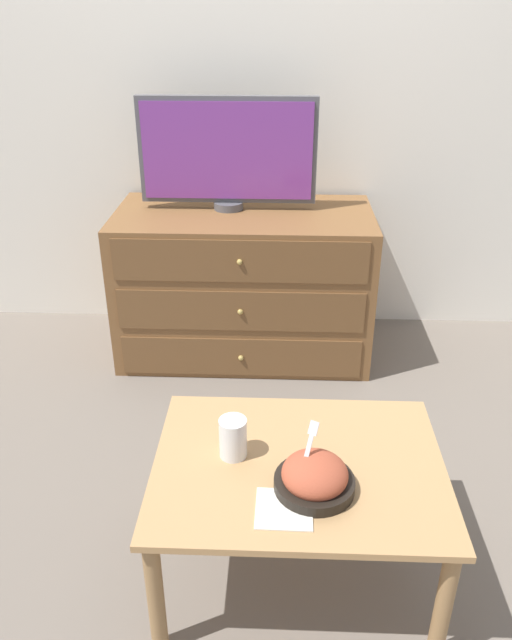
{
  "coord_description": "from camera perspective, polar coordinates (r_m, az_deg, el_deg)",
  "views": [
    {
      "loc": [
        0.15,
        -2.97,
        1.53
      ],
      "look_at": [
        0.08,
        -1.35,
        0.68
      ],
      "focal_mm": 35.0,
      "sensor_mm": 36.0,
      "label": 1
    }
  ],
  "objects": [
    {
      "name": "dresser",
      "position": [
        2.91,
        -1.08,
        3.38
      ],
      "size": [
        1.14,
        0.6,
        0.68
      ],
      "color": "brown",
      "rests_on": "ground_plane"
    },
    {
      "name": "coffee_table",
      "position": [
        1.78,
        3.87,
        -14.35
      ],
      "size": [
        0.79,
        0.61,
        0.4
      ],
      "color": "tan",
      "rests_on": "ground_plane"
    },
    {
      "name": "ground_plane",
      "position": [
        3.34,
        -0.45,
        0.31
      ],
      "size": [
        12.0,
        12.0,
        0.0
      ],
      "primitive_type": "plane",
      "color": "#70665B"
    },
    {
      "name": "drink_cup",
      "position": [
        1.73,
        -2.11,
        -10.9
      ],
      "size": [
        0.08,
        0.08,
        0.12
      ],
      "color": "#9E6638",
      "rests_on": "coffee_table"
    },
    {
      "name": "tv",
      "position": [
        2.77,
        -2.61,
        15.06
      ],
      "size": [
        0.77,
        0.13,
        0.48
      ],
      "color": "#515156",
      "rests_on": "dresser"
    },
    {
      "name": "takeout_bowl",
      "position": [
        1.64,
        5.38,
        -14.12
      ],
      "size": [
        0.21,
        0.21,
        0.18
      ],
      "color": "black",
      "rests_on": "coffee_table"
    },
    {
      "name": "napkin",
      "position": [
        1.61,
        2.57,
        -16.88
      ],
      "size": [
        0.14,
        0.14,
        0.0
      ],
      "color": "silver",
      "rests_on": "coffee_table"
    },
    {
      "name": "wall_back",
      "position": [
        3.01,
        -0.53,
        23.15
      ],
      "size": [
        12.0,
        0.05,
        2.6
      ],
      "color": "white",
      "rests_on": "ground_plane"
    }
  ]
}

